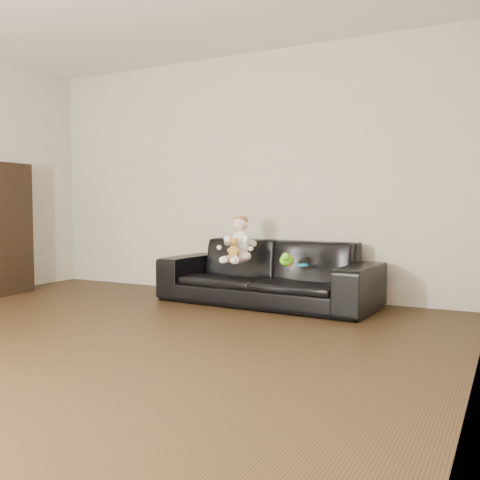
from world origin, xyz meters
The scene contains 11 objects.
floor centered at (0.00, 0.00, 0.00)m, with size 5.50×5.50×0.00m, color #362413.
wall_back centered at (0.00, 2.75, 1.30)m, with size 5.00×5.00×0.00m, color #BCB29E.
wall_right centered at (2.50, 0.00, 1.30)m, with size 5.50×5.50×0.00m, color #BCB29E.
sofa centered at (0.54, 2.25, 0.31)m, with size 2.12×0.83×0.62m, color black.
cabinet centered at (-2.30, 1.53, 0.71)m, with size 0.36×0.49×1.43m, color black.
shelf_item centered at (-2.28, 1.53, 1.03)m, with size 0.18×0.25×0.28m, color silver.
baby centered at (0.29, 2.14, 0.61)m, with size 0.32×0.40×0.46m.
teddy_bear centered at (0.30, 2.00, 0.56)m, with size 0.13×0.13×0.19m.
toy_green centered at (0.83, 2.04, 0.46)m, with size 0.13×0.16×0.11m, color #66D118.
toy_rattle centered at (0.86, 2.03, 0.44)m, with size 0.06×0.06×0.06m, color #CB4B17.
toy_blue_disc centered at (0.94, 2.14, 0.42)m, with size 0.11×0.11×0.02m, color #188EC2.
Camera 1 is at (2.68, -2.48, 0.95)m, focal length 40.00 mm.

